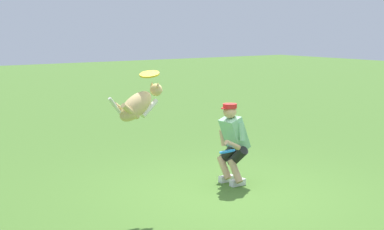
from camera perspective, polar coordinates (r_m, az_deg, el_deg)
ground_plane at (r=8.52m, az=3.77°, el=-8.03°), size 60.00×60.00×0.00m
person at (r=8.93m, az=4.13°, el=-2.62°), size 0.57×0.64×1.29m
dog at (r=7.44m, az=-5.44°, el=1.04°), size 0.98×0.42×0.55m
frisbee_flying at (r=7.56m, az=-4.33°, el=4.14°), size 0.37×0.37×0.09m
frisbee_held at (r=8.58m, az=3.59°, el=-3.69°), size 0.34×0.33×0.10m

